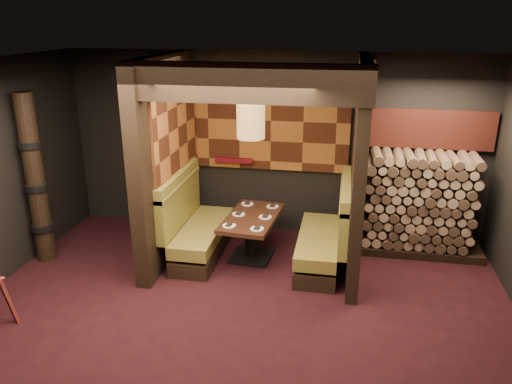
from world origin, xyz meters
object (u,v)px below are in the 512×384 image
at_px(booth_bench_left, 196,229).
at_px(totem_column, 36,181).
at_px(booth_bench_right, 326,239).
at_px(firewood_stack, 424,204).
at_px(pendant_lamp, 251,121).
at_px(dining_table, 252,231).

bearing_deg(booth_bench_left, totem_column, -165.25).
distance_m(booth_bench_left, totem_column, 2.30).
xyz_separation_m(booth_bench_right, firewood_stack, (1.35, 0.70, 0.35)).
bearing_deg(booth_bench_left, booth_bench_right, 0.00).
height_order(pendant_lamp, totem_column, pendant_lamp).
distance_m(booth_bench_left, pendant_lamp, 1.82).
xyz_separation_m(booth_bench_right, pendant_lamp, (-1.06, -0.04, 1.62)).
xyz_separation_m(booth_bench_left, firewood_stack, (3.25, 0.70, 0.35)).
xyz_separation_m(totem_column, firewood_stack, (5.33, 1.25, -0.44)).
xyz_separation_m(booth_bench_left, dining_table, (0.84, 0.01, 0.03)).
xyz_separation_m(booth_bench_left, pendant_lamp, (0.84, -0.04, 1.62)).
distance_m(booth_bench_right, pendant_lamp, 1.94).
distance_m(booth_bench_left, dining_table, 0.84).
bearing_deg(dining_table, pendant_lamp, -90.00).
height_order(dining_table, pendant_lamp, pendant_lamp).
height_order(pendant_lamp, firewood_stack, pendant_lamp).
relative_size(dining_table, firewood_stack, 0.75).
bearing_deg(firewood_stack, booth_bench_left, -167.83).
xyz_separation_m(booth_bench_right, totem_column, (-3.98, -0.55, 0.79)).
height_order(totem_column, firewood_stack, totem_column).
bearing_deg(firewood_stack, dining_table, -163.93).
xyz_separation_m(booth_bench_left, totem_column, (-2.09, -0.55, 0.79)).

